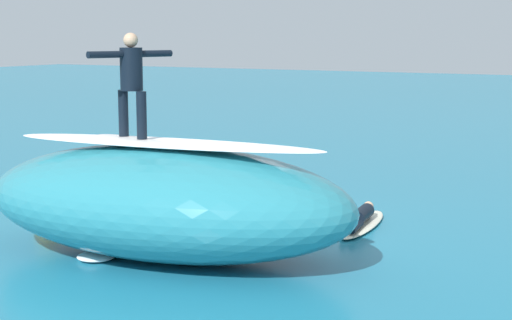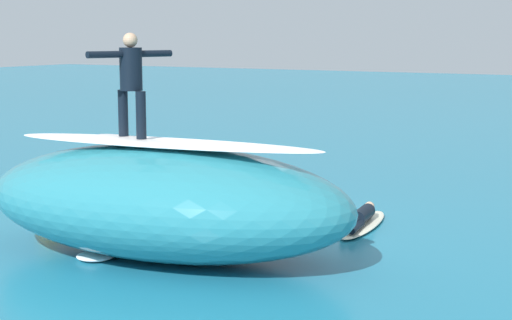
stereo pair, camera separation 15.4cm
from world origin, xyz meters
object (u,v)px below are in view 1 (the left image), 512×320
object	(u,v)px
surfer_paddling	(360,216)
surfer_riding	(132,77)
surfboard_riding	(133,141)
buoy_marker	(47,197)
surfboard_paddling	(362,224)

from	to	relation	value
surfer_paddling	surfer_riding	bearing A→B (deg)	135.68
surfboard_riding	buoy_marker	bearing A→B (deg)	-7.94
surfer_riding	surfer_paddling	xyz separation A→B (m)	(-2.55, -3.42, -2.65)
surfboard_paddling	buoy_marker	xyz separation A→B (m)	(6.01, 1.92, 0.26)
buoy_marker	surfer_paddling	bearing A→B (deg)	-163.40
buoy_marker	surfer_riding	bearing A→B (deg)	155.06
surfer_riding	surfer_paddling	bearing A→B (deg)	-109.73
surfer_riding	surfboard_paddling	size ratio (longest dim) A/B	0.68
surfer_riding	buoy_marker	distance (m)	4.62
surfer_riding	surfer_paddling	distance (m)	5.02
surfer_riding	surfboard_paddling	world-z (taller)	surfer_riding
surfer_paddling	surfboard_paddling	bearing A→B (deg)	0.00
surfboard_riding	surfer_paddling	xyz separation A→B (m)	(-2.55, -3.42, -1.64)
surfer_riding	surfboard_paddling	bearing A→B (deg)	-108.60
surfer_riding	surfer_paddling	world-z (taller)	surfer_riding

